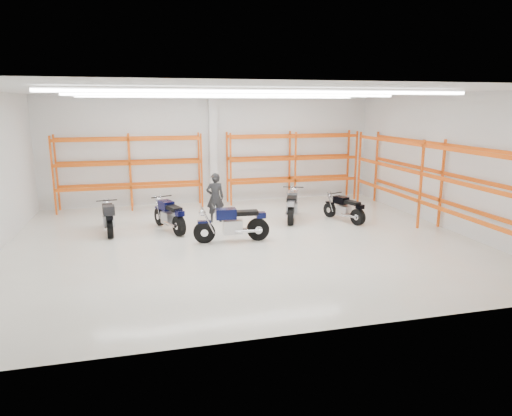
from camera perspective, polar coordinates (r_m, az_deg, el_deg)
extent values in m
plane|color=beige|center=(14.16, -1.59, -4.10)|extent=(14.00, 14.00, 0.00)
cube|color=white|center=(19.54, -5.47, 7.25)|extent=(14.00, 0.02, 4.50)
cube|color=white|center=(8.01, 7.63, -0.74)|extent=(14.00, 0.02, 4.50)
cube|color=white|center=(16.63, 22.73, 5.37)|extent=(0.02, 12.00, 4.50)
cube|color=white|center=(13.55, -1.71, 14.42)|extent=(14.00, 12.00, 0.02)
cube|color=white|center=(10.64, 1.87, 14.34)|extent=(10.00, 0.22, 0.10)
cube|color=white|center=(14.04, -2.16, 13.95)|extent=(10.00, 0.22, 0.10)
cube|color=white|center=(16.99, -4.31, 13.72)|extent=(10.00, 0.22, 0.10)
cylinder|color=black|center=(13.92, -6.48, -3.05)|extent=(0.67, 0.17, 0.66)
cylinder|color=black|center=(14.13, 0.25, -2.68)|extent=(0.70, 0.24, 0.69)
cylinder|color=silver|center=(13.92, -6.48, -3.05)|extent=(0.23, 0.17, 0.22)
cylinder|color=silver|center=(14.13, 0.25, -2.68)|extent=(0.26, 0.23, 0.24)
cube|color=black|center=(13.83, -6.52, -1.73)|extent=(0.41, 0.19, 0.07)
cube|color=#B7B7BC|center=(13.97, -2.96, -2.36)|extent=(0.60, 0.43, 0.42)
cube|color=#A5A5AA|center=(14.06, -1.26, -2.71)|extent=(0.78, 0.17, 0.09)
cube|color=black|center=(13.84, -3.80, -0.72)|extent=(0.64, 0.41, 0.31)
cube|color=black|center=(13.93, -1.27, -0.61)|extent=(0.75, 0.37, 0.13)
cube|color=black|center=(14.03, 0.61, -0.87)|extent=(0.30, 0.26, 0.18)
cylinder|color=black|center=(13.75, -5.37, 0.20)|extent=(0.08, 0.78, 0.04)
sphere|color=silver|center=(13.76, -6.73, -0.58)|extent=(0.21, 0.21, 0.21)
cylinder|color=silver|center=(13.90, -0.95, -2.89)|extent=(0.83, 0.14, 0.10)
cylinder|color=black|center=(16.47, -18.05, -1.29)|extent=(0.18, 0.59, 0.58)
cylinder|color=black|center=(15.07, -17.77, -2.50)|extent=(0.24, 0.61, 0.60)
cylinder|color=silver|center=(16.47, -18.05, -1.29)|extent=(0.16, 0.21, 0.19)
cylinder|color=silver|center=(15.07, -17.77, -2.50)|extent=(0.21, 0.23, 0.21)
cube|color=black|center=(16.40, -18.12, -0.31)|extent=(0.18, 0.36, 0.06)
cube|color=#B7B7BC|center=(15.71, -17.94, -1.50)|extent=(0.40, 0.54, 0.37)
cube|color=#A5A5AA|center=(15.38, -17.84, -2.17)|extent=(0.19, 0.68, 0.08)
cube|color=black|center=(15.80, -18.06, -0.07)|extent=(0.39, 0.57, 0.27)
cube|color=black|center=(15.27, -17.96, -0.49)|extent=(0.36, 0.66, 0.12)
cube|color=black|center=(14.90, -17.86, -1.11)|extent=(0.24, 0.27, 0.15)
cylinder|color=black|center=(16.07, -18.17, 0.90)|extent=(0.67, 0.11, 0.03)
sphere|color=silver|center=(16.39, -18.19, 0.57)|extent=(0.18, 0.18, 0.18)
cylinder|color=silver|center=(15.34, -18.41, -2.25)|extent=(0.17, 0.73, 0.09)
cube|color=black|center=(14.73, -17.90, -0.27)|extent=(0.37, 0.40, 0.29)
cylinder|color=black|center=(16.21, -11.98, -1.05)|extent=(0.34, 0.63, 0.63)
cylinder|color=black|center=(14.82, -9.60, -2.21)|extent=(0.41, 0.67, 0.65)
cylinder|color=silver|center=(16.21, -11.98, -1.05)|extent=(0.21, 0.25, 0.21)
cylinder|color=silver|center=(14.82, -9.60, -2.21)|extent=(0.28, 0.29, 0.23)
cube|color=#0D1046|center=(16.14, -12.03, 0.03)|extent=(0.28, 0.41, 0.06)
cube|color=#B7B7BC|center=(15.45, -10.81, -1.20)|extent=(0.54, 0.64, 0.40)
cube|color=#A5A5AA|center=(15.13, -10.18, -1.88)|extent=(0.38, 0.73, 0.08)
cube|color=#0D1046|center=(15.53, -11.16, 0.36)|extent=(0.54, 0.67, 0.29)
cube|color=black|center=(15.01, -10.25, -0.03)|extent=(0.54, 0.75, 0.13)
cube|color=#0D1046|center=(14.64, -9.52, -0.66)|extent=(0.31, 0.34, 0.17)
cylinder|color=black|center=(15.81, -11.72, 1.40)|extent=(0.70, 0.30, 0.04)
sphere|color=silver|center=(16.12, -12.13, 0.99)|extent=(0.20, 0.20, 0.20)
cylinder|color=silver|center=(15.03, -10.69, -2.00)|extent=(0.37, 0.76, 0.09)
cylinder|color=black|center=(17.52, 4.69, 0.26)|extent=(0.36, 0.66, 0.65)
cylinder|color=black|center=(15.93, 4.38, -0.96)|extent=(0.43, 0.70, 0.68)
cylinder|color=silver|center=(17.52, 4.69, 0.26)|extent=(0.22, 0.26, 0.22)
cylinder|color=silver|center=(15.93, 4.38, -0.96)|extent=(0.29, 0.30, 0.24)
cube|color=#9A999F|center=(17.45, 4.71, 1.31)|extent=(0.30, 0.42, 0.07)
cube|color=#B7B7BC|center=(16.66, 4.54, 0.07)|extent=(0.57, 0.67, 0.41)
cube|color=#A5A5AA|center=(16.28, 4.46, -0.62)|extent=(0.40, 0.76, 0.09)
cube|color=#9A999F|center=(16.77, 4.61, 1.60)|extent=(0.57, 0.70, 0.30)
cube|color=black|center=(16.17, 4.49, 1.18)|extent=(0.57, 0.79, 0.13)
cube|color=#9A999F|center=(15.74, 4.39, 0.54)|extent=(0.33, 0.35, 0.17)
cylinder|color=black|center=(17.09, 4.69, 2.62)|extent=(0.72, 0.32, 0.04)
sphere|color=silver|center=(17.44, 4.73, 2.25)|extent=(0.21, 0.21, 0.21)
cylinder|color=silver|center=(16.25, 3.83, -0.64)|extent=(0.39, 0.80, 0.10)
cylinder|color=black|center=(17.23, 9.19, -0.23)|extent=(0.31, 0.56, 0.56)
cylinder|color=black|center=(16.28, 12.61, -1.10)|extent=(0.36, 0.60, 0.58)
cylinder|color=silver|center=(17.23, 9.19, -0.23)|extent=(0.19, 0.22, 0.19)
cylinder|color=silver|center=(16.28, 12.61, -1.10)|extent=(0.25, 0.26, 0.21)
cube|color=black|center=(17.17, 9.22, 0.68)|extent=(0.25, 0.36, 0.06)
cube|color=#B7B7BC|center=(16.71, 10.94, -0.31)|extent=(0.49, 0.57, 0.36)
cube|color=#A5A5AA|center=(16.49, 11.80, -0.86)|extent=(0.34, 0.65, 0.07)
cube|color=black|center=(16.75, 10.58, 0.98)|extent=(0.48, 0.60, 0.26)
cube|color=black|center=(16.39, 11.88, 0.67)|extent=(0.48, 0.68, 0.11)
cube|color=black|center=(16.15, 12.87, 0.16)|extent=(0.28, 0.30, 0.15)
cylinder|color=black|center=(16.93, 9.84, 1.84)|extent=(0.62, 0.27, 0.03)
sphere|color=silver|center=(17.15, 9.16, 1.50)|extent=(0.18, 0.18, 0.18)
cylinder|color=silver|center=(16.36, 11.54, -0.96)|extent=(0.33, 0.69, 0.08)
imported|color=black|center=(16.29, -5.13, 1.30)|extent=(0.65, 0.43, 1.76)
cube|color=white|center=(19.36, -5.38, 7.21)|extent=(0.32, 0.32, 4.50)
cube|color=#F05D10|center=(19.57, -23.65, 4.04)|extent=(0.07, 0.07, 3.00)
cube|color=#F05D10|center=(18.79, -24.04, 3.68)|extent=(0.07, 0.07, 3.00)
cube|color=#F05D10|center=(19.30, -15.42, 4.54)|extent=(0.07, 0.07, 3.00)
cube|color=#F05D10|center=(18.50, -15.47, 4.20)|extent=(0.07, 0.07, 3.00)
cube|color=#F05D10|center=(19.43, -7.12, 4.96)|extent=(0.07, 0.07, 3.00)
cube|color=#F05D10|center=(18.64, -6.82, 4.64)|extent=(0.07, 0.07, 3.00)
cube|color=#F05D10|center=(19.38, -15.32, 2.90)|extent=(5.60, 0.07, 0.12)
cube|color=#F05D10|center=(18.59, -15.36, 2.49)|extent=(5.60, 0.07, 0.12)
cube|color=#F05D10|center=(19.25, -15.49, 5.65)|extent=(5.60, 0.07, 0.12)
cube|color=#F05D10|center=(18.46, -15.54, 5.36)|extent=(5.60, 0.07, 0.12)
cube|color=#F05D10|center=(19.16, -15.66, 8.43)|extent=(5.60, 0.07, 0.12)
cube|color=#F05D10|center=(18.37, -15.71, 8.25)|extent=(5.60, 0.07, 0.12)
cube|color=#F05D10|center=(19.61, -3.63, 5.10)|extent=(0.07, 0.07, 3.00)
cube|color=#F05D10|center=(18.83, -3.18, 4.79)|extent=(0.07, 0.07, 3.00)
cube|color=#F05D10|center=(20.29, 4.20, 5.35)|extent=(0.07, 0.07, 3.00)
cube|color=#F05D10|center=(19.54, 4.94, 5.05)|extent=(0.07, 0.07, 3.00)
cube|color=#F05D10|center=(21.33, 11.40, 5.49)|extent=(0.07, 0.07, 3.00)
cube|color=#F05D10|center=(20.62, 12.35, 5.21)|extent=(0.07, 0.07, 3.00)
cube|color=#F05D10|center=(20.37, 4.18, 3.78)|extent=(5.60, 0.07, 0.12)
cube|color=#F05D10|center=(19.63, 4.91, 3.42)|extent=(5.60, 0.07, 0.12)
cube|color=#F05D10|center=(20.25, 4.22, 6.40)|extent=(5.60, 0.07, 0.12)
cube|color=#F05D10|center=(19.50, 4.96, 6.14)|extent=(5.60, 0.07, 0.12)
cube|color=#F05D10|center=(20.17, 4.27, 9.05)|extent=(5.60, 0.07, 0.12)
cube|color=#F05D10|center=(19.41, 5.01, 8.89)|extent=(5.60, 0.07, 0.12)
cube|color=#F05D10|center=(16.66, 22.18, 2.82)|extent=(0.07, 0.07, 3.00)
cube|color=#F05D10|center=(16.21, 19.89, 2.74)|extent=(0.07, 0.07, 3.00)
cube|color=#F05D10|center=(20.42, 14.79, 5.01)|extent=(0.07, 0.07, 3.00)
cube|color=#F05D10|center=(20.05, 12.77, 4.98)|extent=(0.07, 0.07, 3.00)
cube|color=#F05D10|center=(16.76, 22.02, 0.92)|extent=(0.07, 9.00, 0.12)
cube|color=#F05D10|center=(16.31, 19.74, 0.80)|extent=(0.07, 9.00, 0.12)
cube|color=#F05D10|center=(16.61, 22.29, 4.09)|extent=(0.07, 9.00, 0.12)
cube|color=#F05D10|center=(16.15, 19.99, 4.05)|extent=(0.07, 9.00, 0.12)
cube|color=#F05D10|center=(16.51, 22.57, 7.30)|extent=(0.07, 9.00, 0.12)
cube|color=#F05D10|center=(16.05, 20.25, 7.36)|extent=(0.07, 9.00, 0.12)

